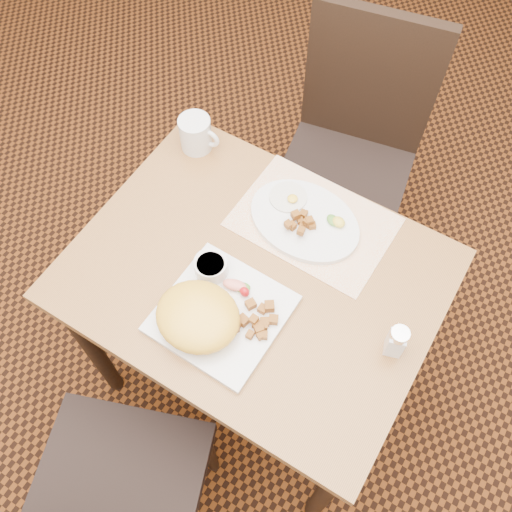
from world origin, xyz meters
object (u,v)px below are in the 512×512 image
at_px(table, 255,292).
at_px(chair_far, 352,144).
at_px(plate_oval, 304,220).
at_px(coffee_mug, 196,134).
at_px(salt_shaker, 396,341).
at_px(plate_square, 222,314).

xyz_separation_m(table, chair_far, (-0.04, 0.68, -0.10)).
bearing_deg(chair_far, plate_oval, 87.38).
height_order(plate_oval, coffee_mug, coffee_mug).
bearing_deg(table, salt_shaker, -1.00).
height_order(plate_square, coffee_mug, coffee_mug).
relative_size(table, coffee_mug, 7.52).
bearing_deg(salt_shaker, table, 179.00).
distance_m(chair_far, coffee_mug, 0.59).
height_order(plate_square, salt_shaker, salt_shaker).
distance_m(plate_square, plate_oval, 0.34).
distance_m(table, plate_oval, 0.23).
bearing_deg(coffee_mug, plate_oval, -10.39).
xyz_separation_m(plate_square, coffee_mug, (-0.35, 0.40, 0.04)).
relative_size(chair_far, plate_oval, 3.19).
xyz_separation_m(table, salt_shaker, (0.38, -0.01, 0.16)).
relative_size(chair_far, salt_shaker, 9.70).
height_order(chair_far, coffee_mug, chair_far).
relative_size(chair_far, coffee_mug, 8.10).
xyz_separation_m(plate_oval, salt_shaker, (0.34, -0.20, 0.04)).
xyz_separation_m(chair_far, plate_oval, (0.07, -0.49, 0.22)).
relative_size(table, salt_shaker, 9.00).
bearing_deg(chair_far, coffee_mug, 42.09).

